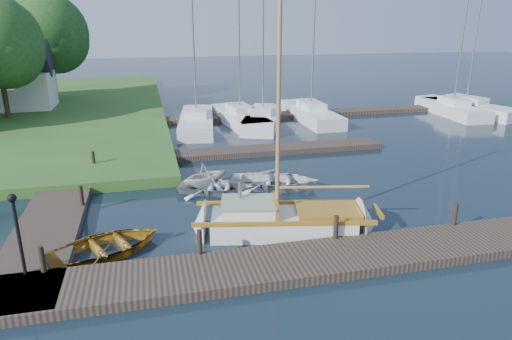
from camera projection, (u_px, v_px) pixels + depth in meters
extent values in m
plane|color=black|center=(256.00, 197.00, 19.52)|extent=(160.00, 160.00, 0.00)
cube|color=#2E231E|center=(302.00, 262.00, 13.94)|extent=(18.00, 2.20, 0.30)
cube|color=#2E231E|center=(64.00, 193.00, 19.53)|extent=(2.20, 18.00, 0.30)
cube|color=#2E231E|center=(263.00, 150.00, 25.92)|extent=(14.00, 1.60, 0.30)
cube|color=#2E231E|center=(330.00, 113.00, 36.49)|extent=(30.00, 1.60, 0.30)
cylinder|color=black|center=(42.00, 259.00, 13.01)|extent=(0.16, 0.16, 0.80)
cylinder|color=black|center=(200.00, 242.00, 14.01)|extent=(0.16, 0.16, 0.80)
cylinder|color=black|center=(336.00, 227.00, 15.02)|extent=(0.16, 0.16, 0.80)
cylinder|color=black|center=(455.00, 214.00, 16.03)|extent=(0.16, 0.16, 0.80)
cylinder|color=black|center=(81.00, 195.00, 17.73)|extent=(0.16, 0.16, 0.80)
cylinder|color=black|center=(93.00, 159.00, 22.35)|extent=(0.16, 0.16, 0.80)
cylinder|color=black|center=(19.00, 239.00, 12.68)|extent=(0.10, 0.10, 2.20)
sphere|color=black|center=(12.00, 198.00, 12.29)|extent=(0.24, 0.24, 0.24)
cube|color=silver|center=(282.00, 226.00, 16.22)|extent=(5.31, 2.99, 0.90)
cone|color=silver|center=(367.00, 225.00, 16.31)|extent=(1.68, 2.19, 1.96)
cone|color=silver|center=(199.00, 227.00, 16.14)|extent=(1.38, 2.12, 1.96)
cube|color=#8A550F|center=(280.00, 202.00, 16.95)|extent=(6.09, 1.40, 0.14)
cube|color=#8A550F|center=(285.00, 224.00, 15.17)|extent=(6.09, 1.40, 0.14)
cube|color=#8A550F|center=(378.00, 211.00, 16.16)|extent=(0.34, 1.10, 0.14)
cube|color=silver|center=(249.00, 209.00, 15.98)|extent=(2.05, 1.74, 0.44)
cube|color=#8BA581|center=(248.00, 202.00, 15.90)|extent=(2.17, 1.86, 0.08)
cube|color=#8A550F|center=(276.00, 206.00, 15.98)|extent=(0.41, 1.39, 0.60)
cylinder|color=slate|center=(240.00, 190.00, 16.07)|extent=(0.12, 0.12, 0.60)
cube|color=#8A550F|center=(328.00, 211.00, 16.09)|extent=(2.46, 1.92, 0.20)
cylinder|color=#96643D|center=(279.00, 95.00, 14.76)|extent=(0.14, 0.14, 8.40)
cylinder|color=#96643D|center=(323.00, 187.00, 15.81)|extent=(3.15, 0.76, 0.10)
imported|color=#8A550F|center=(105.00, 243.00, 14.61)|extent=(4.41, 3.88, 0.76)
imported|color=silver|center=(215.00, 185.00, 19.93)|extent=(3.87, 3.29, 0.68)
imported|color=silver|center=(206.00, 173.00, 20.63)|extent=(2.89, 2.74, 1.20)
imported|color=silver|center=(274.00, 179.00, 20.47)|extent=(4.69, 3.99, 0.83)
cube|color=silver|center=(197.00, 122.00, 31.75)|extent=(3.36, 8.66, 0.90)
cube|color=silver|center=(196.00, 112.00, 31.53)|extent=(1.80, 3.12, 0.50)
cylinder|color=slate|center=(193.00, 39.00, 30.01)|extent=(0.12, 0.12, 10.22)
cube|color=silver|center=(240.00, 118.00, 32.97)|extent=(3.05, 8.11, 0.90)
cube|color=silver|center=(240.00, 109.00, 32.75)|extent=(1.69, 2.91, 0.50)
cylinder|color=slate|center=(239.00, 48.00, 31.43)|extent=(0.12, 0.12, 8.98)
cube|color=silver|center=(263.00, 120.00, 32.49)|extent=(4.72, 7.82, 0.90)
cube|color=silver|center=(263.00, 110.00, 32.27)|extent=(2.24, 2.96, 0.50)
cylinder|color=slate|center=(263.00, 41.00, 30.80)|extent=(0.12, 0.12, 9.92)
cube|color=silver|center=(311.00, 114.00, 34.44)|extent=(2.23, 8.55, 0.90)
cube|color=silver|center=(311.00, 105.00, 34.22)|extent=(1.41, 2.99, 0.50)
cylinder|color=slate|center=(314.00, 36.00, 32.67)|extent=(0.12, 0.12, 10.39)
cube|color=silver|center=(453.00, 110.00, 36.13)|extent=(2.74, 7.36, 0.90)
cube|color=silver|center=(454.00, 101.00, 35.91)|extent=(1.59, 2.62, 0.50)
cylinder|color=slate|center=(461.00, 47.00, 34.63)|extent=(0.12, 0.12, 8.71)
cube|color=silver|center=(466.00, 108.00, 36.82)|extent=(4.35, 8.87, 0.90)
cube|color=silver|center=(467.00, 99.00, 36.60)|extent=(2.13, 3.27, 0.50)
cylinder|color=slate|center=(477.00, 31.00, 34.96)|extent=(0.12, 0.12, 11.01)
cube|color=silver|center=(19.00, 90.00, 36.10)|extent=(5.00, 4.00, 2.80)
cube|color=#27282F|center=(14.00, 59.00, 35.34)|extent=(5.25, 2.88, 2.88)
cylinder|color=#332114|center=(5.00, 94.00, 32.31)|extent=(0.36, 0.36, 3.42)
sphere|color=#1D4318|center=(4.00, 50.00, 31.20)|extent=(5.32, 5.32, 5.32)
cylinder|color=#332114|center=(54.00, 78.00, 40.10)|extent=(0.36, 0.36, 3.67)
sphere|color=#1D4318|center=(48.00, 34.00, 38.93)|extent=(6.73, 6.73, 6.73)
sphere|color=#1D4318|center=(54.00, 40.00, 38.92)|extent=(5.71, 5.71, 5.71)
sphere|color=#1D4318|center=(43.00, 25.00, 38.98)|extent=(6.12, 6.12, 6.12)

